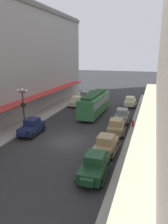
% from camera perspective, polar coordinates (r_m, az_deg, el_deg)
% --- Properties ---
extents(ground_plane, '(200.00, 200.00, 0.00)m').
position_cam_1_polar(ground_plane, '(24.18, -4.37, -7.67)').
color(ground_plane, '#2D2D30').
extents(sidewalk_left, '(3.00, 60.00, 0.15)m').
position_cam_1_polar(sidewalk_left, '(27.69, -18.98, -5.30)').
color(sidewalk_left, '#A8A59E').
rests_on(sidewalk_left, ground).
extents(sidewalk_right, '(3.00, 60.00, 0.15)m').
position_cam_1_polar(sidewalk_right, '(22.62, 13.79, -9.53)').
color(sidewalk_right, '#A8A59E').
rests_on(sidewalk_right, ground).
extents(parked_car_0, '(2.28, 4.31, 1.84)m').
position_cam_1_polar(parked_car_0, '(26.37, 8.39, -3.63)').
color(parked_car_0, '#997F5B').
rests_on(parked_car_0, ground).
extents(parked_car_1, '(2.24, 4.30, 1.84)m').
position_cam_1_polar(parked_car_1, '(30.88, 9.82, -0.90)').
color(parked_car_1, slate).
rests_on(parked_car_1, ground).
extents(parked_car_2, '(2.27, 4.31, 1.84)m').
position_cam_1_polar(parked_car_2, '(21.29, 5.82, -8.21)').
color(parked_car_2, '#997F5B').
rests_on(parked_car_2, ground).
extents(parked_car_3, '(2.18, 4.27, 1.84)m').
position_cam_1_polar(parked_car_3, '(40.24, 11.91, 2.72)').
color(parked_car_3, beige).
rests_on(parked_car_3, ground).
extents(parked_car_4, '(2.30, 4.32, 1.84)m').
position_cam_1_polar(parked_car_4, '(44.72, 0.41, 4.27)').
color(parked_car_4, slate).
rests_on(parked_car_4, ground).
extents(parked_car_5, '(2.19, 4.28, 1.84)m').
position_cam_1_polar(parked_car_5, '(17.42, 2.74, -13.72)').
color(parked_car_5, '#193D23').
rests_on(parked_car_5, ground).
extents(parked_car_6, '(2.31, 4.32, 1.84)m').
position_cam_1_polar(parked_car_6, '(26.65, -13.50, -3.70)').
color(parked_car_6, '#19234C').
rests_on(parked_car_6, ground).
extents(parked_car_7, '(2.22, 4.29, 1.84)m').
position_cam_1_polar(parked_car_7, '(39.61, -1.89, 2.85)').
color(parked_car_7, beige).
rests_on(parked_car_7, ground).
extents(streetcar, '(2.69, 9.64, 3.46)m').
position_cam_1_polar(streetcar, '(33.73, 2.73, 2.34)').
color(streetcar, '#33723F').
rests_on(streetcar, ground).
extents(lamp_post_with_clock, '(1.42, 0.44, 5.16)m').
position_cam_1_polar(lamp_post_with_clock, '(27.63, -15.51, 1.25)').
color(lamp_post_with_clock, black).
rests_on(lamp_post_with_clock, sidewalk_left).
extents(fire_hydrant, '(0.24, 0.24, 0.82)m').
position_cam_1_polar(fire_hydrant, '(28.96, 12.62, -2.92)').
color(fire_hydrant, '#B21E19').
rests_on(fire_hydrant, sidewalk_right).
extents(pedestrian_0, '(0.36, 0.24, 1.64)m').
position_cam_1_polar(pedestrian_0, '(31.43, 14.57, -0.80)').
color(pedestrian_0, '#2D2D33').
rests_on(pedestrian_0, sidewalk_right).
extents(pedestrian_1, '(0.36, 0.28, 1.67)m').
position_cam_1_polar(pedestrian_1, '(18.24, 12.63, -12.45)').
color(pedestrian_1, slate).
rests_on(pedestrian_1, sidewalk_right).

